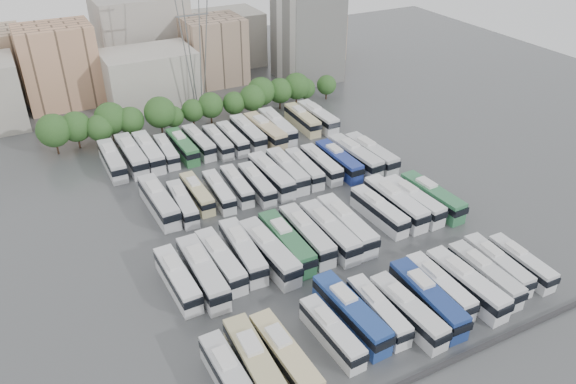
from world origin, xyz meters
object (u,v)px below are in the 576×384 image
bus_r1_s6 (307,235)px  bus_r1_s13 (432,197)px  bus_r0_s13 (521,262)px  bus_r3_s8 (248,133)px  bus_r0_s1 (256,366)px  bus_r2_s9 (304,168)px  bus_r1_s7 (329,231)px  bus_r2_s1 (159,201)px  bus_r0_s7 (407,311)px  bus_r1_s11 (395,203)px  bus_r2_s7 (271,175)px  bus_r1_s0 (178,279)px  bus_r2_s10 (321,164)px  bus_r2_s4 (219,191)px  bus_r3_s3 (166,151)px  electricity_pylon (193,27)px  bus_r1_s2 (221,260)px  bus_r0_s5 (351,313)px  bus_r0_s4 (332,332)px  bus_r3_s1 (131,155)px  bus_r1_s3 (243,251)px  bus_r3_s2 (148,152)px  bus_r1_s10 (379,211)px  bus_r3_s6 (218,142)px  bus_r0_s6 (378,310)px  apartment_tower (308,27)px  bus_r3_s13 (318,117)px  bus_r2_s11 (339,161)px  bus_r3_s5 (199,142)px  bus_r2_s12 (355,156)px  bus_r3_s0 (112,160)px  bus_r3_s4 (183,146)px  bus_r3_s12 (302,119)px  bus_r3_s7 (233,138)px  bus_r2_s5 (237,185)px  bus_r3_s10 (277,126)px  bus_r0_s8 (427,298)px  bus_r1_s1 (202,272)px  bus_r2_s6 (257,184)px  bus_r1_s5 (286,242)px  bus_r0_s2 (285,356)px  bus_r1_s12 (413,200)px  bus_r0_s10 (466,283)px  bus_r2_s13 (371,154)px  bus_r2_s3 (197,193)px

bus_r1_s6 → bus_r1_s13: size_ratio=1.00×
bus_r0_s13 → bus_r3_s8: bearing=108.2°
bus_r0_s1 → bus_r2_s9: size_ratio=1.15×
bus_r1_s7 → bus_r2_s1: 27.96m
bus_r0_s7 → bus_r1_s11: bearing=54.3°
bus_r2_s7 → bus_r0_s7: bearing=-91.3°
bus_r1_s0 → bus_r2_s10: 37.99m
bus_r3_s8 → bus_r2_s4: bearing=-125.9°
bus_r3_s3 → bus_r2_s4: bearing=-77.8°
electricity_pylon → bus_r1_s2: electricity_pylon is taller
bus_r0_s5 → bus_r2_s4: (-3.45, 34.64, -0.33)m
bus_r0_s4 → bus_r0_s13: 29.83m
bus_r2_s7 → bus_r3_s1: bus_r3_s1 is taller
bus_r1_s3 → bus_r3_s2: (-3.43, 36.20, 0.03)m
bus_r1_s10 → bus_r3_s1: (-29.68, 36.33, 0.22)m
bus_r1_s2 → bus_r1_s6: (13.31, -0.22, 0.09)m
bus_r0_s7 → bus_r0_s13: 19.89m
bus_r0_s13 → bus_r3_s6: (-23.07, 54.34, 0.07)m
bus_r2_s9 → bus_r2_s4: bearing=-175.9°
bus_r0_s6 → bus_r1_s13: (23.00, 17.59, 0.27)m
apartment_tower → bus_r3_s1: bearing=-152.6°
bus_r0_s5 → bus_r3_s13: 59.30m
bus_r0_s4 → bus_r0_s5: size_ratio=0.84×
bus_r2_s11 → bus_r3_s5: 27.66m
bus_r2_s12 → bus_r3_s0: 44.20m
bus_r1_s13 → bus_r2_s4: bus_r1_s13 is taller
bus_r3_s4 → bus_r3_s12: 26.33m
bus_r3_s7 → bus_r3_s3: bearing=177.2°
bus_r0_s4 → bus_r2_s5: bearing=82.1°
bus_r2_s5 → bus_r0_s1: bearing=-107.1°
bus_r1_s0 → bus_r1_s3: bearing=7.0°
bus_r3_s10 → bus_r0_s8: bearing=-94.0°
electricity_pylon → bus_r3_s10: size_ratio=2.48×
bus_r1_s1 → bus_r2_s6: size_ratio=1.18×
bus_r0_s4 → bus_r1_s5: size_ratio=0.84×
bus_r0_s2 → bus_r3_s5: bearing=77.9°
bus_r2_s6 → bus_r1_s5: bearing=-99.3°
bus_r0_s8 → bus_r1_s3: size_ratio=1.02×
bus_r1_s12 → bus_r1_s13: 3.45m
bus_r1_s6 → bus_r3_s5: 37.07m
bus_r0_s7 → bus_r3_s3: bearing=100.9°
bus_r0_s10 → bus_r2_s5: 40.75m
bus_r1_s0 → bus_r2_s9: bearing=31.2°
bus_r1_s5 → bus_r2_s12: size_ratio=0.96×
bus_r0_s4 → bus_r3_s12: bus_r3_s12 is taller
bus_r1_s3 → bus_r2_s13: 36.68m
bus_r2_s1 → bus_r2_s3: (6.41, 0.14, -0.38)m
bus_r0_s6 → bus_r3_s0: bus_r3_s0 is taller
bus_r0_s2 → bus_r3_s0: (-6.65, 55.84, 0.00)m
bus_r0_s1 → bus_r1_s3: size_ratio=1.04×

